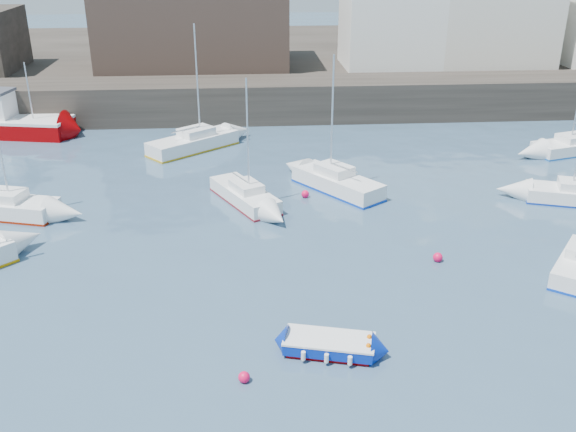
{
  "coord_description": "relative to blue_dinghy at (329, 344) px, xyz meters",
  "views": [
    {
      "loc": [
        -1.96,
        -15.17,
        13.51
      ],
      "look_at": [
        0.0,
        12.0,
        1.5
      ],
      "focal_mm": 40.0,
      "sensor_mm": 36.0,
      "label": 1
    }
  ],
  "objects": [
    {
      "name": "blue_dinghy",
      "position": [
        0.0,
        0.0,
        0.0
      ],
      "size": [
        3.4,
        2.08,
        0.6
      ],
      "color": "#820002",
      "rests_on": "ground"
    },
    {
      "name": "buoy_near",
      "position": [
        -2.99,
        -1.39,
        -0.34
      ],
      "size": [
        0.39,
        0.39,
        0.39
      ],
      "primitive_type": "sphere",
      "color": "#F80D49",
      "rests_on": "ground"
    },
    {
      "name": "sailboat_b",
      "position": [
        -2.8,
        14.03,
        0.12
      ],
      "size": [
        3.97,
        5.57,
        6.92
      ],
      "color": "white",
      "rests_on": "ground"
    },
    {
      "name": "bldg_east_d",
      "position": [
        10.18,
        38.11,
        7.03
      ],
      "size": [
        11.14,
        11.14,
        8.95
      ],
      "color": "white",
      "rests_on": "land_strip"
    },
    {
      "name": "buoy_mid",
      "position": [
        5.78,
        6.48,
        -0.34
      ],
      "size": [
        0.43,
        0.43,
        0.43
      ],
      "primitive_type": "sphere",
      "color": "#F80D49",
      "rests_on": "ground"
    },
    {
      "name": "buoy_far",
      "position": [
        0.57,
        14.53,
        -0.34
      ],
      "size": [
        0.44,
        0.44,
        0.44
      ],
      "primitive_type": "sphere",
      "color": "#F80D49",
      "rests_on": "ground"
    },
    {
      "name": "fishing_boat",
      "position": [
        -19.65,
        28.16,
        0.69
      ],
      "size": [
        8.44,
        4.45,
        5.32
      ],
      "color": "#820002",
      "rests_on": "ground"
    },
    {
      "name": "warehouse",
      "position": [
        -6.82,
        39.61,
        6.28
      ],
      "size": [
        16.4,
        10.4,
        7.6
      ],
      "color": "#3D2D26",
      "rests_on": "land_strip"
    },
    {
      "name": "quay_wall",
      "position": [
        -0.82,
        31.61,
        1.16
      ],
      "size": [
        90.0,
        5.0,
        3.0
      ],
      "primitive_type": "cube",
      "color": "#28231E",
      "rests_on": "ground"
    },
    {
      "name": "sailboat_e",
      "position": [
        -15.5,
        13.22,
        0.17
      ],
      "size": [
        6.28,
        3.45,
        7.71
      ],
      "color": "white",
      "rests_on": "ground"
    },
    {
      "name": "water",
      "position": [
        -0.82,
        -3.39,
        -0.34
      ],
      "size": [
        220.0,
        220.0,
        0.0
      ],
      "primitive_type": "plane",
      "color": "#2D4760",
      "rests_on": "ground"
    },
    {
      "name": "sailboat_f",
      "position": [
        2.48,
        15.4,
        0.2
      ],
      "size": [
        5.0,
        5.84,
        7.64
      ],
      "color": "white",
      "rests_on": "ground"
    },
    {
      "name": "land_strip",
      "position": [
        -0.82,
        49.61,
        1.06
      ],
      "size": [
        90.0,
        32.0,
        2.8
      ],
      "primitive_type": "cube",
      "color": "#28231E",
      "rests_on": "ground"
    },
    {
      "name": "sailboat_h",
      "position": [
        -6.19,
        23.66,
        0.2
      ],
      "size": [
        6.27,
        5.7,
        8.29
      ],
      "color": "white",
      "rests_on": "ground"
    }
  ]
}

